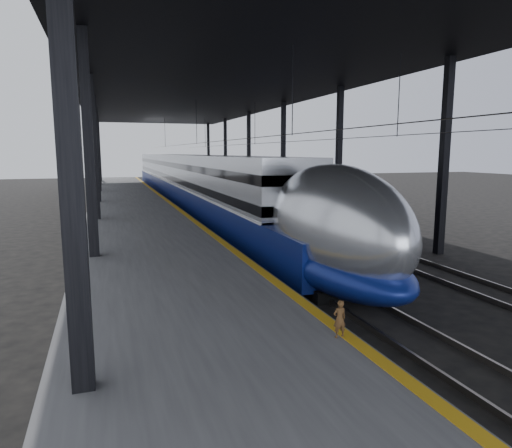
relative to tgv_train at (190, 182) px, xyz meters
name	(u,v)px	position (x,y,z in m)	size (l,w,h in m)	color
ground	(293,309)	(-2.00, -28.80, -2.13)	(160.00, 160.00, 0.00)	black
platform	(134,215)	(-5.50, -8.80, -1.63)	(6.00, 80.00, 1.00)	#4C4C4F
yellow_strip	(174,206)	(-2.70, -8.80, -1.12)	(0.30, 80.00, 0.01)	#C89112
rails	(244,216)	(2.50, -8.80, -2.05)	(6.52, 80.00, 0.16)	slate
canopy	(208,90)	(-0.10, -8.80, 6.99)	(18.00, 75.00, 9.47)	black
tgv_train	(190,182)	(0.00, 0.00, 0.00)	(3.17, 65.20, 4.55)	silver
second_train	(222,179)	(5.00, 7.70, -0.31)	(2.61, 56.05, 3.59)	navy
child	(340,319)	(-2.90, -33.29, -0.73)	(0.29, 0.19, 0.79)	#52361B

